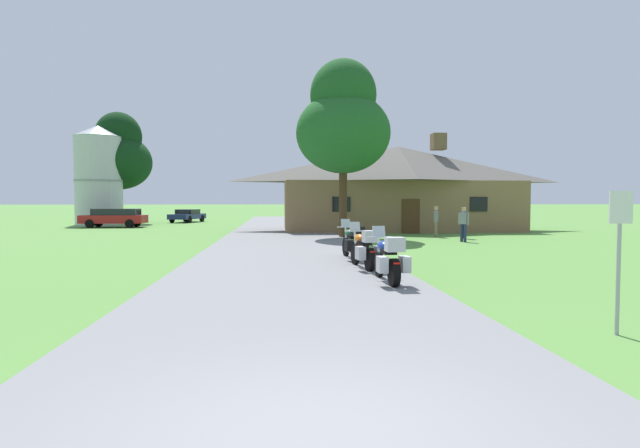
% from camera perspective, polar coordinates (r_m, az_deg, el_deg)
% --- Properties ---
extents(ground_plane, '(500.00, 500.00, 0.00)m').
position_cam_1_polar(ground_plane, '(23.99, -4.09, -2.11)').
color(ground_plane, '#56893D').
extents(asphalt_driveway, '(6.40, 80.00, 0.06)m').
position_cam_1_polar(asphalt_driveway, '(21.99, -4.03, -2.47)').
color(asphalt_driveway, slate).
rests_on(asphalt_driveway, ground).
extents(motorcycle_blue_nearest_to_camera, '(0.74, 2.08, 1.30)m').
position_cam_1_polar(motorcycle_blue_nearest_to_camera, '(11.85, 7.83, -4.08)').
color(motorcycle_blue_nearest_to_camera, black).
rests_on(motorcycle_blue_nearest_to_camera, asphalt_driveway).
extents(motorcycle_orange_second_in_row, '(0.89, 2.08, 1.30)m').
position_cam_1_polar(motorcycle_orange_second_in_row, '(14.27, 5.13, -2.92)').
color(motorcycle_orange_second_in_row, black).
rests_on(motorcycle_orange_second_in_row, asphalt_driveway).
extents(motorcycle_green_farthest_in_row, '(0.86, 2.08, 1.30)m').
position_cam_1_polar(motorcycle_green_farthest_in_row, '(16.60, 3.79, -2.13)').
color(motorcycle_green_farthest_in_row, black).
rests_on(motorcycle_green_farthest_in_row, asphalt_driveway).
extents(stone_lodge, '(16.09, 6.85, 6.52)m').
position_cam_1_polar(stone_lodge, '(34.08, 8.90, 4.14)').
color(stone_lodge, brown).
rests_on(stone_lodge, ground).
extents(bystander_gray_shirt_near_lodge, '(0.34, 0.52, 1.69)m').
position_cam_1_polar(bystander_gray_shirt_near_lodge, '(28.11, 13.07, 0.46)').
color(bystander_gray_shirt_near_lodge, '#75664C').
rests_on(bystander_gray_shirt_near_lodge, ground).
extents(bystander_gray_shirt_beside_signpost, '(0.41, 0.43, 1.69)m').
position_cam_1_polar(bystander_gray_shirt_beside_signpost, '(25.25, 16.02, 0.18)').
color(bystander_gray_shirt_beside_signpost, navy).
rests_on(bystander_gray_shirt_beside_signpost, ground).
extents(bystander_blue_shirt_by_tree, '(0.38, 0.48, 1.67)m').
position_cam_1_polar(bystander_blue_shirt_by_tree, '(27.42, 16.07, 0.34)').
color(bystander_blue_shirt_by_tree, black).
rests_on(bystander_blue_shirt_by_tree, ground).
extents(metal_signpost_roadside, '(0.36, 0.06, 2.14)m').
position_cam_1_polar(metal_signpost_roadside, '(8.59, 30.92, -2.01)').
color(metal_signpost_roadside, '#9EA0A5').
rests_on(metal_signpost_roadside, ground).
extents(tree_left_far, '(5.59, 5.59, 9.68)m').
position_cam_1_polar(tree_left_far, '(47.32, -21.93, 7.34)').
color(tree_left_far, '#422D19').
rests_on(tree_left_far, ground).
extents(tree_by_lodge_front, '(5.06, 5.06, 9.53)m').
position_cam_1_polar(tree_by_lodge_front, '(27.35, 2.66, 11.51)').
color(tree_by_lodge_front, '#422D19').
rests_on(tree_by_lodge_front, ground).
extents(metal_silo_distant, '(3.88, 3.88, 8.25)m').
position_cam_1_polar(metal_silo_distant, '(45.80, -23.88, 5.11)').
color(metal_silo_distant, '#B2B7BC').
rests_on(metal_silo_distant, ground).
extents(parked_red_suv_far_left, '(4.63, 1.98, 1.40)m').
position_cam_1_polar(parked_red_suv_far_left, '(40.54, -22.35, 0.74)').
color(parked_red_suv_far_left, maroon).
rests_on(parked_red_suv_far_left, ground).
extents(parked_navy_sedan_far_left, '(2.97, 4.55, 1.20)m').
position_cam_1_polar(parked_navy_sedan_far_left, '(48.03, -14.86, 0.96)').
color(parked_navy_sedan_far_left, navy).
rests_on(parked_navy_sedan_far_left, ground).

